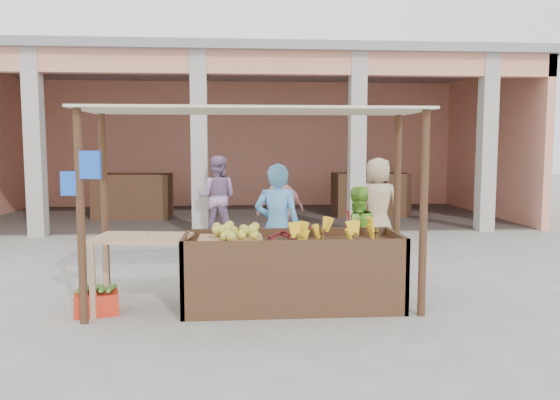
{
  "coord_description": "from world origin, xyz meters",
  "views": [
    {
      "loc": [
        -0.13,
        -6.45,
        1.95
      ],
      "look_at": [
        0.44,
        1.2,
        1.19
      ],
      "focal_mm": 35.0,
      "sensor_mm": 36.0,
      "label": 1
    }
  ],
  "objects": [
    {
      "name": "shopper_c",
      "position": [
        2.38,
        3.3,
        0.97
      ],
      "size": [
        0.98,
        0.68,
        1.93
      ],
      "primitive_type": "imported",
      "rotation": [
        0.0,
        0.0,
        3.22
      ],
      "color": "tan",
      "rests_on": "ground"
    },
    {
      "name": "papaya_pile",
      "position": [
        -1.29,
        0.03,
        0.98
      ],
      "size": [
        0.67,
        0.38,
        0.19
      ],
      "primitive_type": null,
      "color": "#4A8A2D",
      "rests_on": "side_table"
    },
    {
      "name": "stall_awning",
      "position": [
        -0.01,
        0.06,
        1.98
      ],
      "size": [
        4.09,
        1.35,
        2.39
      ],
      "color": "#482C1D",
      "rests_on": "ground"
    },
    {
      "name": "red_crate",
      "position": [
        -1.8,
        -0.11,
        0.13
      ],
      "size": [
        0.56,
        0.46,
        0.25
      ],
      "primitive_type": "cube",
      "rotation": [
        0.0,
        0.0,
        0.25
      ],
      "color": "red",
      "rests_on": "ground"
    },
    {
      "name": "melon_tray",
      "position": [
        -0.25,
        -0.0,
        0.89
      ],
      "size": [
        0.76,
        0.66,
        0.2
      ],
      "color": "#A57B55",
      "rests_on": "fruit_stall"
    },
    {
      "name": "side_table",
      "position": [
        -1.29,
        0.03,
        0.75
      ],
      "size": [
        1.19,
        0.88,
        0.89
      ],
      "rotation": [
        0.0,
        0.0,
        -0.14
      ],
      "color": "tan",
      "rests_on": "ground"
    },
    {
      "name": "vendor_blue",
      "position": [
        0.37,
        0.79,
        0.92
      ],
      "size": [
        0.8,
        0.67,
        1.84
      ],
      "primitive_type": "imported",
      "rotation": [
        0.0,
        0.0,
        2.88
      ],
      "color": "#549DDD",
      "rests_on": "ground"
    },
    {
      "name": "produce_sacks",
      "position": [
        2.84,
        5.13,
        0.29
      ],
      "size": [
        0.76,
        0.47,
        0.57
      ],
      "color": "maroon",
      "rests_on": "ground"
    },
    {
      "name": "vendor_green",
      "position": [
        1.49,
        0.98,
        0.73
      ],
      "size": [
        0.77,
        0.54,
        1.47
      ],
      "primitive_type": "imported",
      "rotation": [
        0.0,
        0.0,
        3.33
      ],
      "color": "#7AC938",
      "rests_on": "ground"
    },
    {
      "name": "plantain_bundle",
      "position": [
        -1.8,
        -0.11,
        0.29
      ],
      "size": [
        0.4,
        0.28,
        0.08
      ],
      "primitive_type": null,
      "color": "#4E812F",
      "rests_on": "red_crate"
    },
    {
      "name": "shopper_b",
      "position": [
        0.6,
        3.26,
        0.84
      ],
      "size": [
        1.12,
        0.87,
        1.69
      ],
      "primitive_type": "imported",
      "rotation": [
        0.0,
        0.0,
        3.54
      ],
      "color": "#D48C8B",
      "rests_on": "ground"
    },
    {
      "name": "motorcycle",
      "position": [
        1.21,
        2.25,
        0.46
      ],
      "size": [
        0.64,
        1.77,
        0.92
      ],
      "primitive_type": "imported",
      "rotation": [
        0.0,
        0.0,
        1.55
      ],
      "color": "#A60610",
      "rests_on": "ground"
    },
    {
      "name": "shopper_f",
      "position": [
        -0.61,
        5.13,
        0.96
      ],
      "size": [
        1.01,
        0.68,
        1.91
      ],
      "primitive_type": "imported",
      "rotation": [
        0.0,
        0.0,
        2.98
      ],
      "color": "#94729C",
      "rests_on": "ground"
    },
    {
      "name": "berry_heap",
      "position": [
        0.39,
        0.04,
        0.88
      ],
      "size": [
        0.48,
        0.4,
        0.15
      ],
      "primitive_type": "ellipsoid",
      "color": "maroon",
      "rests_on": "fruit_stall"
    },
    {
      "name": "market_building",
      "position": [
        0.05,
        8.93,
        2.7
      ],
      "size": [
        14.4,
        6.4,
        4.2
      ],
      "color": "#E48C77",
      "rests_on": "ground"
    },
    {
      "name": "fruit_stall",
      "position": [
        0.5,
        0.0,
        0.4
      ],
      "size": [
        2.6,
        0.95,
        0.8
      ],
      "primitive_type": "cube",
      "color": "#482C1D",
      "rests_on": "ground"
    },
    {
      "name": "ground",
      "position": [
        0.0,
        0.0,
        0.0
      ],
      "size": [
        60.0,
        60.0,
        0.0
      ],
      "primitive_type": "plane",
      "color": "gray",
      "rests_on": "ground"
    },
    {
      "name": "banana_heap",
      "position": [
        1.03,
        0.03,
        0.91
      ],
      "size": [
        1.19,
        0.65,
        0.22
      ],
      "primitive_type": null,
      "color": "yellow",
      "rests_on": "fruit_stall"
    }
  ]
}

